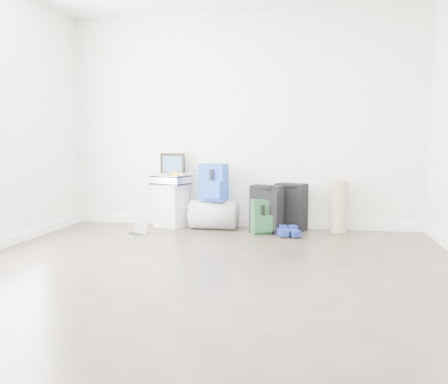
% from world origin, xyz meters
% --- Properties ---
extents(ground, '(5.00, 5.00, 0.00)m').
position_xyz_m(ground, '(0.00, 0.00, 0.00)').
color(ground, '#322A24').
rests_on(ground, ground).
extents(room_envelope, '(4.52, 5.02, 2.71)m').
position_xyz_m(room_envelope, '(0.00, 0.02, 1.72)').
color(room_envelope, white).
rests_on(room_envelope, ground).
extents(boxes_stack, '(0.47, 0.43, 0.54)m').
position_xyz_m(boxes_stack, '(-0.90, 2.31, 0.27)').
color(boxes_stack, silver).
rests_on(boxes_stack, ground).
extents(briefcase, '(0.51, 0.44, 0.12)m').
position_xyz_m(briefcase, '(-0.90, 2.31, 0.60)').
color(briefcase, '#B2B2B7').
rests_on(briefcase, boxes_stack).
extents(painting, '(0.36, 0.13, 0.28)m').
position_xyz_m(painting, '(-0.90, 2.41, 0.80)').
color(painting, black).
rests_on(painting, briefcase).
extents(drone, '(0.43, 0.43, 0.05)m').
position_xyz_m(drone, '(-0.82, 2.29, 0.69)').
color(drone, '#C39217').
rests_on(drone, briefcase).
extents(duffel_bag, '(0.59, 0.38, 0.36)m').
position_xyz_m(duffel_bag, '(-0.32, 2.24, 0.18)').
color(duffel_bag, gray).
rests_on(duffel_bag, ground).
extents(blue_backpack, '(0.37, 0.30, 0.46)m').
position_xyz_m(blue_backpack, '(-0.32, 2.21, 0.58)').
color(blue_backpack, '#1B44B3').
rests_on(blue_backpack, duffel_bag).
extents(large_suitcase, '(0.41, 0.32, 0.57)m').
position_xyz_m(large_suitcase, '(0.35, 2.12, 0.29)').
color(large_suitcase, black).
rests_on(large_suitcase, ground).
extents(green_backpack, '(0.34, 0.31, 0.41)m').
position_xyz_m(green_backpack, '(0.33, 2.04, 0.20)').
color(green_backpack, '#163D1D').
rests_on(green_backpack, ground).
extents(carry_on, '(0.42, 0.35, 0.58)m').
position_xyz_m(carry_on, '(0.63, 2.34, 0.29)').
color(carry_on, black).
rests_on(carry_on, ground).
extents(shoes, '(0.31, 0.28, 0.09)m').
position_xyz_m(shoes, '(0.61, 1.92, 0.04)').
color(shoes, black).
rests_on(shoes, ground).
extents(rolled_rug, '(0.20, 0.20, 0.62)m').
position_xyz_m(rolled_rug, '(1.21, 2.33, 0.31)').
color(rolled_rug, tan).
rests_on(rolled_rug, ground).
extents(laptop, '(0.34, 0.32, 0.19)m').
position_xyz_m(laptop, '(-1.14, 1.72, 0.05)').
color(laptop, silver).
rests_on(laptop, ground).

